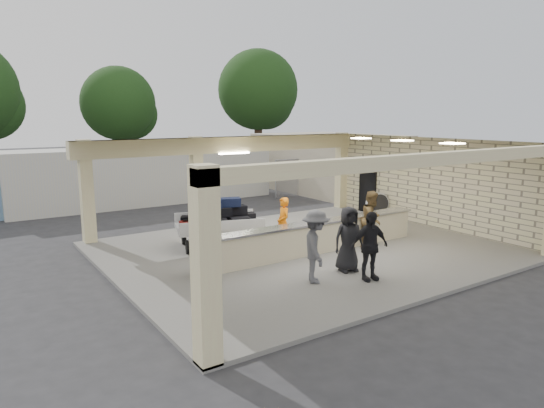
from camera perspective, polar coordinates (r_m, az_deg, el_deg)
ground at (r=15.68m, az=3.81°, el=-5.64°), size 120.00×120.00×0.00m
pavilion at (r=16.01m, az=3.02°, el=-0.33°), size 12.01×10.00×3.55m
baggage_counter at (r=15.15m, az=4.99°, el=-3.93°), size 8.20×0.58×0.98m
luggage_cart at (r=15.82m, az=-6.42°, el=-2.00°), size 3.06×2.40×1.57m
drum_fan at (r=20.70m, az=12.28°, el=-0.01°), size 0.99×0.53×1.06m
baggage_handler at (r=15.51m, az=1.34°, el=-2.25°), size 0.46×0.66×1.66m
passenger_a at (r=15.99m, az=11.69°, el=-1.75°), size 0.97×0.67×1.84m
passenger_b at (r=12.78m, az=11.41°, el=-4.87°), size 1.12×0.60×1.82m
passenger_c at (r=12.41m, az=5.15°, el=-4.99°), size 0.99×1.27×1.89m
passenger_d at (r=13.42m, az=8.99°, el=-4.09°), size 0.94×0.55×1.80m
car_white_a at (r=31.01m, az=2.61°, el=3.65°), size 4.89×2.68×1.34m
car_white_b at (r=33.26m, az=4.72°, el=4.20°), size 4.72×1.93×1.47m
car_dark at (r=32.00m, az=-2.41°, el=4.01°), size 4.80×3.01×1.51m
container_white at (r=24.87m, az=-14.57°, el=3.30°), size 12.86×2.75×2.78m
fence at (r=29.28m, az=10.21°, el=3.84°), size 12.06×0.06×2.03m
tree_mid at (r=39.79m, az=-17.24°, el=10.89°), size 6.00×5.60×8.00m
tree_right at (r=43.96m, az=-1.40°, el=12.89°), size 7.20×7.00×10.00m
adjacent_building at (r=28.95m, az=6.72°, el=4.95°), size 6.00×8.00×3.20m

